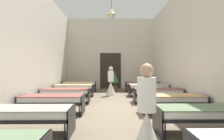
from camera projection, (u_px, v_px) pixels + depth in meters
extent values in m
cube|color=#7A6B56|center=(112.00, 109.00, 7.06)|extent=(6.37, 13.56, 0.10)
cube|color=silver|center=(110.00, 54.00, 13.61)|extent=(6.17, 0.20, 4.74)
cube|color=silver|center=(27.00, 40.00, 6.98)|extent=(0.20, 12.96, 4.74)
cube|color=silver|center=(196.00, 41.00, 7.08)|extent=(0.20, 12.96, 4.74)
cube|color=#2D2823|center=(110.00, 71.00, 13.51)|extent=(1.40, 0.06, 2.40)
cylinder|color=brown|center=(112.00, 2.00, 9.28)|extent=(0.02, 0.02, 0.58)
cone|color=beige|center=(112.00, 12.00, 9.28)|extent=(0.44, 0.44, 0.28)
sphere|color=beige|center=(112.00, 16.00, 9.29)|extent=(0.28, 0.28, 0.28)
cylinder|color=black|center=(65.00, 132.00, 3.83)|extent=(0.03, 0.03, 0.34)
cylinder|color=black|center=(72.00, 122.00, 4.55)|extent=(0.03, 0.03, 0.34)
cube|color=black|center=(27.00, 117.00, 4.17)|extent=(1.90, 0.84, 0.07)
cube|color=black|center=(71.00, 121.00, 4.19)|extent=(0.04, 0.84, 0.57)
cube|color=white|center=(27.00, 112.00, 4.17)|extent=(1.82, 0.78, 0.14)
cube|color=#9E9E93|center=(27.00, 108.00, 4.17)|extent=(1.86, 0.82, 0.02)
cylinder|color=black|center=(165.00, 131.00, 3.86)|extent=(0.03, 0.03, 0.34)
cylinder|color=black|center=(156.00, 121.00, 4.58)|extent=(0.03, 0.03, 0.34)
cube|color=black|center=(201.00, 116.00, 4.24)|extent=(1.90, 0.84, 0.07)
cube|color=black|center=(157.00, 121.00, 4.22)|extent=(0.04, 0.84, 0.57)
cube|color=white|center=(201.00, 111.00, 4.23)|extent=(1.82, 0.78, 0.14)
cube|color=slate|center=(201.00, 107.00, 4.23)|extent=(1.86, 0.82, 0.02)
cylinder|color=black|center=(18.00, 111.00, 5.70)|extent=(0.03, 0.03, 0.34)
cylinder|color=black|center=(28.00, 106.00, 6.42)|extent=(0.03, 0.03, 0.34)
cylinder|color=black|center=(79.00, 111.00, 5.73)|extent=(0.03, 0.03, 0.34)
cylinder|color=black|center=(83.00, 106.00, 6.45)|extent=(0.03, 0.03, 0.34)
cube|color=black|center=(52.00, 102.00, 6.07)|extent=(1.90, 0.84, 0.07)
cube|color=black|center=(22.00, 105.00, 6.06)|extent=(0.04, 0.84, 0.57)
cube|color=black|center=(83.00, 104.00, 6.09)|extent=(0.04, 0.84, 0.57)
cube|color=white|center=(52.00, 98.00, 6.07)|extent=(1.82, 0.78, 0.14)
cube|color=#8C4C47|center=(52.00, 95.00, 6.07)|extent=(1.86, 0.82, 0.02)
cylinder|color=black|center=(146.00, 111.00, 5.76)|extent=(0.03, 0.03, 0.34)
cylinder|color=black|center=(142.00, 106.00, 6.48)|extent=(0.03, 0.03, 0.34)
cylinder|color=black|center=(206.00, 110.00, 5.79)|extent=(0.03, 0.03, 0.34)
cylinder|color=black|center=(196.00, 106.00, 6.51)|extent=(0.03, 0.03, 0.34)
cube|color=black|center=(173.00, 101.00, 6.13)|extent=(1.90, 0.84, 0.07)
cube|color=black|center=(142.00, 104.00, 6.12)|extent=(0.04, 0.84, 0.57)
cube|color=black|center=(203.00, 104.00, 6.15)|extent=(0.04, 0.84, 0.57)
cube|color=white|center=(173.00, 98.00, 6.13)|extent=(1.82, 0.78, 0.14)
cube|color=tan|center=(173.00, 95.00, 6.13)|extent=(1.86, 0.82, 0.02)
cylinder|color=black|center=(41.00, 100.00, 7.60)|extent=(0.03, 0.03, 0.34)
cylinder|color=black|center=(47.00, 97.00, 8.32)|extent=(0.03, 0.03, 0.34)
cylinder|color=black|center=(87.00, 100.00, 7.63)|extent=(0.03, 0.03, 0.34)
cylinder|color=black|center=(89.00, 97.00, 8.35)|extent=(0.03, 0.03, 0.34)
cube|color=black|center=(66.00, 94.00, 7.97)|extent=(1.90, 0.84, 0.07)
cube|color=black|center=(42.00, 96.00, 7.96)|extent=(0.04, 0.84, 0.57)
cube|color=black|center=(89.00, 96.00, 7.99)|extent=(0.04, 0.84, 0.57)
cube|color=white|center=(66.00, 91.00, 7.97)|extent=(1.82, 0.78, 0.14)
cube|color=#8C4C47|center=(66.00, 89.00, 7.97)|extent=(1.86, 0.82, 0.02)
cylinder|color=black|center=(137.00, 100.00, 7.66)|extent=(0.03, 0.03, 0.34)
cylinder|color=black|center=(135.00, 97.00, 8.38)|extent=(0.03, 0.03, 0.34)
cylinder|color=black|center=(182.00, 100.00, 7.69)|extent=(0.03, 0.03, 0.34)
cylinder|color=black|center=(176.00, 97.00, 8.41)|extent=(0.03, 0.03, 0.34)
cube|color=black|center=(157.00, 93.00, 8.03)|extent=(1.90, 0.84, 0.07)
cube|color=black|center=(134.00, 96.00, 8.02)|extent=(0.04, 0.84, 0.57)
cube|color=black|center=(180.00, 96.00, 8.05)|extent=(0.04, 0.84, 0.57)
cube|color=white|center=(157.00, 91.00, 8.03)|extent=(1.82, 0.78, 0.14)
cube|color=#8C4C47|center=(157.00, 89.00, 8.03)|extent=(1.86, 0.82, 0.02)
cylinder|color=black|center=(54.00, 94.00, 9.50)|extent=(0.03, 0.03, 0.34)
cylinder|color=black|center=(58.00, 92.00, 10.22)|extent=(0.03, 0.03, 0.34)
cylinder|color=black|center=(91.00, 94.00, 9.53)|extent=(0.03, 0.03, 0.34)
cylinder|color=black|center=(92.00, 92.00, 10.25)|extent=(0.03, 0.03, 0.34)
cube|color=black|center=(74.00, 89.00, 9.87)|extent=(1.90, 0.84, 0.07)
cube|color=black|center=(55.00, 90.00, 9.86)|extent=(0.04, 0.84, 0.57)
cube|color=black|center=(93.00, 90.00, 9.89)|extent=(0.04, 0.84, 0.57)
cube|color=white|center=(74.00, 87.00, 9.87)|extent=(1.82, 0.78, 0.14)
cube|color=tan|center=(74.00, 85.00, 9.87)|extent=(1.86, 0.82, 0.02)
cylinder|color=black|center=(131.00, 94.00, 9.56)|extent=(0.03, 0.03, 0.34)
cylinder|color=black|center=(130.00, 92.00, 10.28)|extent=(0.03, 0.03, 0.34)
cylinder|color=black|center=(168.00, 94.00, 9.59)|extent=(0.03, 0.03, 0.34)
cylinder|color=black|center=(164.00, 92.00, 10.31)|extent=(0.03, 0.03, 0.34)
cube|color=black|center=(148.00, 88.00, 9.93)|extent=(1.90, 0.84, 0.07)
cube|color=black|center=(129.00, 90.00, 9.92)|extent=(0.04, 0.84, 0.57)
cube|color=black|center=(167.00, 90.00, 9.95)|extent=(0.04, 0.84, 0.57)
cube|color=white|center=(148.00, 86.00, 9.93)|extent=(1.82, 0.78, 0.14)
cube|color=beige|center=(148.00, 85.00, 9.93)|extent=(1.86, 0.82, 0.02)
cylinder|color=black|center=(63.00, 89.00, 11.40)|extent=(0.03, 0.03, 0.34)
cylinder|color=black|center=(66.00, 88.00, 12.12)|extent=(0.03, 0.03, 0.34)
cylinder|color=black|center=(94.00, 89.00, 11.43)|extent=(0.03, 0.03, 0.34)
cylinder|color=black|center=(95.00, 88.00, 12.15)|extent=(0.03, 0.03, 0.34)
cube|color=black|center=(80.00, 85.00, 11.77)|extent=(1.90, 0.84, 0.07)
cube|color=black|center=(64.00, 87.00, 11.76)|extent=(0.04, 0.84, 0.57)
cube|color=black|center=(95.00, 87.00, 11.79)|extent=(0.04, 0.84, 0.57)
cube|color=white|center=(80.00, 84.00, 11.77)|extent=(1.82, 0.78, 0.14)
cube|color=tan|center=(80.00, 82.00, 11.77)|extent=(1.86, 0.82, 0.02)
cylinder|color=black|center=(128.00, 89.00, 11.46)|extent=(0.03, 0.03, 0.34)
cylinder|color=black|center=(127.00, 88.00, 12.18)|extent=(0.03, 0.03, 0.34)
cylinder|color=black|center=(158.00, 89.00, 11.49)|extent=(0.03, 0.03, 0.34)
cylinder|color=black|center=(155.00, 88.00, 12.21)|extent=(0.03, 0.03, 0.34)
cube|color=black|center=(142.00, 85.00, 11.83)|extent=(1.90, 0.84, 0.07)
cube|color=black|center=(126.00, 87.00, 11.82)|extent=(0.04, 0.84, 0.57)
cube|color=black|center=(157.00, 87.00, 11.85)|extent=(0.04, 0.84, 0.57)
cube|color=white|center=(142.00, 83.00, 11.83)|extent=(1.82, 0.78, 0.14)
cube|color=#8C4C47|center=(142.00, 82.00, 11.83)|extent=(1.86, 0.82, 0.02)
cone|color=white|center=(111.00, 89.00, 10.13)|extent=(0.52, 0.52, 0.70)
cylinder|color=white|center=(111.00, 76.00, 10.13)|extent=(0.30, 0.30, 0.55)
sphere|color=beige|center=(111.00, 69.00, 10.12)|extent=(0.22, 0.22, 0.22)
cone|color=white|center=(111.00, 67.00, 10.12)|extent=(0.18, 0.18, 0.10)
cone|color=white|center=(147.00, 134.00, 3.19)|extent=(0.52, 0.52, 0.70)
cylinder|color=white|center=(147.00, 94.00, 3.19)|extent=(0.30, 0.30, 0.55)
sphere|color=tan|center=(147.00, 70.00, 3.18)|extent=(0.22, 0.22, 0.22)
cone|color=white|center=(147.00, 65.00, 3.18)|extent=(0.18, 0.18, 0.10)
cylinder|color=brown|center=(115.00, 89.00, 11.92)|extent=(0.36, 0.36, 0.33)
cylinder|color=brown|center=(115.00, 84.00, 11.91)|extent=(0.06, 0.06, 0.20)
cone|color=#2D6633|center=(115.00, 77.00, 11.91)|extent=(0.50, 0.50, 0.61)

